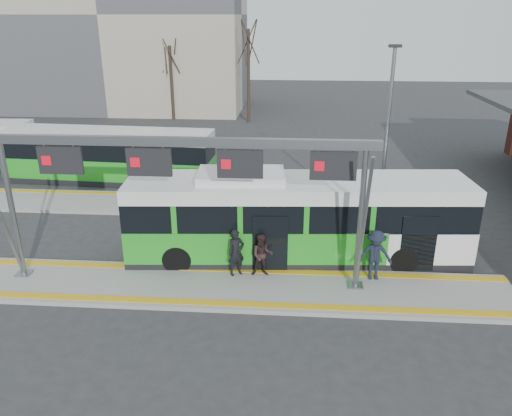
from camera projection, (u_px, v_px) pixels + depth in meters
The scene contains 16 objects.
ground at pixel (198, 288), 17.59m from camera, with size 120.00×120.00×0.00m, color #2D2D30.
platform_main at pixel (198, 286), 17.56m from camera, with size 22.00×3.00×0.15m, color gray.
platform_second at pixel (149, 203), 25.27m from camera, with size 20.00×3.00×0.15m, color gray.
tactile_main at pixel (198, 284), 17.53m from camera, with size 22.00×2.65×0.02m.
tactile_second at pixel (155, 194), 26.31m from camera, with size 20.00×0.35×0.02m.
gantry at pixel (184, 169), 16.29m from camera, with size 13.00×1.68×5.20m.
apartment_block at pixel (119, 12), 48.66m from camera, with size 24.50×12.50×18.40m.
hero_bus at pixel (296, 219), 19.24m from camera, with size 13.09×3.64×3.56m.
bg_bus_green at pixel (109, 156), 28.39m from camera, with size 12.03×3.24×2.97m.
passenger_a at pixel (236, 253), 17.92m from camera, with size 0.64×0.42×1.75m, color black.
passenger_b at pixel (262, 255), 17.90m from camera, with size 0.78×0.61×1.60m, color #2C1D1D.
passenger_c at pixel (375, 255), 17.61m from camera, with size 1.20×0.69×1.86m, color black.
tree_left at pixel (170, 56), 43.85m from camera, with size 1.40×1.40×7.34m.
tree_mid at pixel (248, 42), 42.22m from camera, with size 1.40×1.40×8.95m.
tree_far at pixel (43, 48), 46.66m from camera, with size 1.40×1.40×8.02m.
lamp_east at pixel (386, 137), 20.95m from camera, with size 0.50×0.25×7.92m.
Camera 1 is at (3.16, -15.17, 9.02)m, focal length 35.00 mm.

